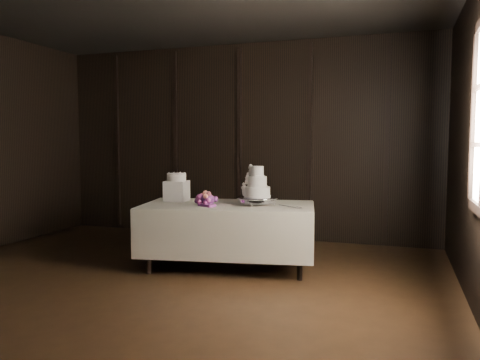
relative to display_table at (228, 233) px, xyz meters
name	(u,v)px	position (x,y,z in m)	size (l,w,h in m)	color
room	(109,141)	(-0.47, -1.66, 1.08)	(6.08, 7.08, 3.08)	black
display_table	(228,233)	(0.00, 0.00, 0.00)	(2.14, 1.38, 0.76)	beige
cake_stand	(257,201)	(0.34, 0.08, 0.39)	(0.48, 0.48, 0.09)	silver
wedding_cake	(255,185)	(0.31, 0.06, 0.58)	(0.34, 0.30, 0.36)	white
bouquet	(207,199)	(-0.21, -0.13, 0.41)	(0.31, 0.41, 0.20)	#B24856
box_pedestal	(177,191)	(-0.71, 0.09, 0.47)	(0.26, 0.26, 0.25)	white
small_cake	(177,177)	(-0.71, 0.09, 0.64)	(0.24, 0.24, 0.09)	white
cake_knife	(287,206)	(0.71, 0.01, 0.35)	(0.37, 0.02, 0.01)	silver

